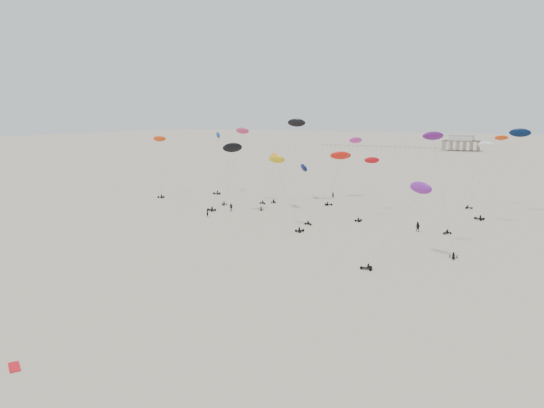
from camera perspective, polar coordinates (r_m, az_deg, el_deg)
The scene contains 24 objects.
ground_plane at distance 198.20m, azimuth 15.64°, elevation 2.80°, with size 900.00×900.00×0.00m, color beige.
pavilion_main at distance 346.70m, azimuth 19.68°, elevation 6.10°, with size 21.00×13.00×9.80m.
pier_fence at distance 358.60m, azimuth 11.38°, elevation 6.02°, with size 80.20×0.20×1.50m.
rig_0 at distance 91.98m, azimuth 17.54°, elevation 3.29°, with size 8.33×9.99×20.25m.
rig_1 at distance 122.03m, azimuth 10.28°, elevation 2.82°, with size 4.85×16.53×17.88m.
rig_2 at distance 151.05m, azimuth -11.97°, elevation 5.10°, with size 8.31×8.37×16.98m.
rig_3 at distance 113.67m, azimuth 21.16°, elevation 3.79°, with size 7.42×16.24×20.81m.
rig_4 at distance 136.03m, azimuth -3.61°, elevation 6.29°, with size 4.56×10.35×19.53m.
rig_5 at distance 104.71m, azimuth 1.21°, elevation 2.71°, with size 9.70×5.12×14.91m.
rig_6 at distance 125.97m, azimuth 0.21°, elevation 4.60°, with size 5.45×7.82×13.66m.
rig_7 at distance 138.80m, azimuth 22.40°, elevation 4.22°, with size 8.14×9.45×18.24m.
rig_8 at distance 136.27m, azimuth 2.27°, elevation 7.44°, with size 7.13×7.43×21.48m.
rig_9 at distance 129.53m, azimuth 24.23°, elevation 4.96°, with size 9.40×14.66×21.81m.
rig_10 at distance 85.18m, azimuth 14.77°, elevation 0.28°, with size 8.02×14.15×15.65m.
rig_11 at distance 113.55m, azimuth 7.23°, elevation 3.75°, with size 7.67×15.03×20.83m.
rig_12 at distance 152.22m, azimuth -5.86°, elevation 5.52°, with size 4.77×6.69×17.53m.
rig_13 at distance 140.27m, azimuth 2.98°, elevation 3.52°, with size 9.09×15.88×15.07m.
rig_14 at distance 143.59m, azimuth 7.24°, elevation 4.65°, with size 6.79×17.82×17.45m.
rig_15 at distance 123.39m, azimuth -4.77°, elevation 4.64°, with size 7.42×6.20×16.04m.
spectator_0 at distance 118.26m, azimuth -6.95°, elevation -1.37°, with size 0.72×0.49×1.98m, color black.
spectator_1 at distance 106.40m, azimuth 15.39°, elevation -2.90°, with size 1.12×0.65×2.29m, color black.
spectator_2 at distance 124.36m, azimuth -4.43°, elevation -0.79°, with size 1.33×0.72×2.26m, color black.
spectator_3 at distance 144.09m, azimuth 6.56°, elevation 0.62°, with size 0.75×0.51×2.06m, color black.
grounded_kite_a at distance 55.09m, azimuth -25.98°, elevation -15.52°, with size 2.20×0.90×0.08m, color red.
Camera 1 is at (43.40, 7.93, 22.56)m, focal length 35.00 mm.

